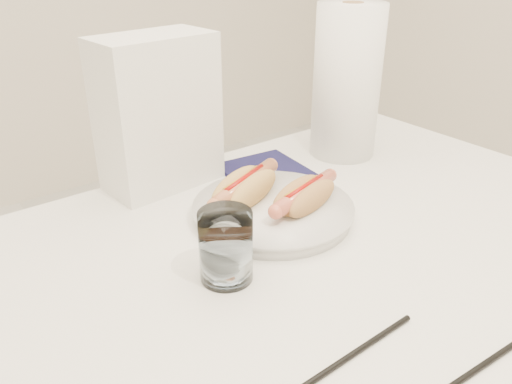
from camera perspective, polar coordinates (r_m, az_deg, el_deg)
table at (r=0.77m, az=5.10°, el=-11.28°), size 1.20×0.80×0.75m
plate at (r=0.84m, az=1.89°, el=-2.22°), size 0.31×0.31×0.02m
hotdog_left at (r=0.84m, az=-1.24°, el=0.42°), size 0.17×0.12×0.05m
hotdog_right at (r=0.82m, az=5.39°, el=-0.45°), size 0.16×0.09×0.04m
water_glass at (r=0.68m, az=-3.36°, el=-6.02°), size 0.07×0.07×0.10m
chopstick_near at (r=0.59m, az=9.66°, el=-17.89°), size 0.22×0.01×0.01m
chopstick_far at (r=0.66m, az=26.34°, el=-15.08°), size 0.22×0.02×0.01m
napkin_box at (r=0.93m, az=-10.80°, el=8.55°), size 0.21×0.13×0.27m
navy_napkin at (r=1.00m, az=0.99°, el=2.37°), size 0.16×0.16×0.01m
paper_towel_roll at (r=1.06m, az=10.01°, el=11.86°), size 0.16×0.16×0.30m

